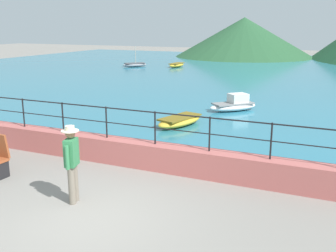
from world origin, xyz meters
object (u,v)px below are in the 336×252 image
object	(u,v)px
boat_0	(177,65)
boat_1	(180,121)
boat_3	(135,65)
person_walking	(72,160)
boat_2	(234,105)

from	to	relation	value
boat_0	boat_1	distance (m)	22.07
boat_0	boat_1	bearing A→B (deg)	-66.53
boat_1	boat_3	world-z (taller)	boat_3
person_walking	boat_0	bearing A→B (deg)	108.66
boat_1	boat_2	world-z (taller)	boat_2
boat_1	boat_3	size ratio (longest dim) A/B	1.06
boat_0	boat_3	world-z (taller)	boat_3
person_walking	boat_1	size ratio (longest dim) A/B	0.71
boat_2	boat_0	bearing A→B (deg)	120.84
person_walking	boat_2	bearing A→B (deg)	86.35
boat_1	boat_2	distance (m)	3.77
boat_3	boat_0	bearing A→B (deg)	21.56
boat_0	boat_2	distance (m)	19.40
boat_0	boat_3	distance (m)	3.87
person_walking	boat_3	distance (m)	29.01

